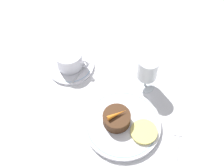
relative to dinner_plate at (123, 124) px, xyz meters
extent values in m
plane|color=white|center=(0.00, 0.05, -0.01)|extent=(3.00, 3.00, 0.00)
cylinder|color=white|center=(0.00, 0.00, 0.00)|extent=(0.23, 0.23, 0.01)
torus|color=#8CB2D1|center=(0.00, 0.00, 0.00)|extent=(0.21, 0.21, 0.00)
cylinder|color=white|center=(-0.24, 0.14, 0.00)|extent=(0.16, 0.16, 0.01)
torus|color=#8CB2D1|center=(-0.24, 0.14, 0.00)|extent=(0.14, 0.14, 0.00)
cylinder|color=white|center=(-0.24, 0.14, 0.03)|extent=(0.09, 0.09, 0.06)
cylinder|color=#331E0F|center=(-0.24, 0.14, 0.04)|extent=(0.08, 0.08, 0.05)
torus|color=white|center=(-0.19, 0.14, 0.04)|extent=(0.03, 0.01, 0.04)
cube|color=silver|center=(-0.20, 0.12, 0.00)|extent=(0.02, 0.09, 0.00)
ellipsoid|color=silver|center=(-0.19, 0.17, 0.00)|extent=(0.02, 0.02, 0.00)
cylinder|color=silver|center=(0.02, 0.16, -0.01)|extent=(0.06, 0.06, 0.01)
cylinder|color=silver|center=(0.02, 0.16, 0.02)|extent=(0.01, 0.01, 0.05)
cylinder|color=silver|center=(0.02, 0.16, 0.08)|extent=(0.06, 0.06, 0.07)
cylinder|color=#5B0F1E|center=(0.02, 0.16, 0.07)|extent=(0.05, 0.05, 0.04)
cube|color=silver|center=(0.17, -0.05, -0.01)|extent=(0.03, 0.15, 0.01)
cube|color=silver|center=(0.16, 0.05, -0.01)|extent=(0.03, 0.05, 0.01)
cylinder|color=#4C2D19|center=(-0.02, 0.00, 0.02)|extent=(0.08, 0.08, 0.04)
cone|color=orange|center=(-0.02, 0.00, 0.05)|extent=(0.05, 0.05, 0.01)
cylinder|color=#EFE075|center=(0.06, -0.01, 0.01)|extent=(0.08, 0.08, 0.01)
camera|label=1|loc=(0.09, -0.34, 0.70)|focal=42.00mm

